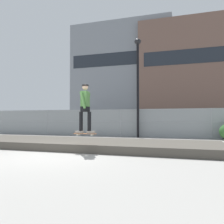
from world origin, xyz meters
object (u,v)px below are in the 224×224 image
object	(u,v)px
skateboard	(85,134)
parked_car_near	(70,123)
skater	(85,105)
street_lamp	(138,75)
parked_car_far	(217,124)
parked_car_mid	(146,123)

from	to	relation	value
skateboard	parked_car_near	size ratio (longest dim) A/B	0.18
skater	parked_car_near	size ratio (longest dim) A/B	0.38
street_lamp	skater	bearing A→B (deg)	-93.33
street_lamp	parked_car_far	bearing A→B (deg)	37.27
parked_car_near	skater	bearing A→B (deg)	-59.81
skater	street_lamp	distance (m)	7.69
parked_car_near	skateboard	bearing A→B (deg)	-59.81
skateboard	parked_car_near	xyz separation A→B (m)	(-6.29, 10.81, 0.15)
parked_car_near	parked_car_far	xyz separation A→B (m)	(11.85, 0.41, 0.00)
skateboard	parked_car_near	distance (m)	12.51
skateboard	street_lamp	xyz separation A→B (m)	(0.42, 7.31, 3.34)
parked_car_near	parked_car_far	size ratio (longest dim) A/B	1.00
street_lamp	parked_car_near	distance (m)	8.22
street_lamp	parked_car_far	distance (m)	7.20
street_lamp	parked_car_far	world-z (taller)	street_lamp
skateboard	parked_car_near	bearing A→B (deg)	120.19
street_lamp	parked_car_mid	bearing A→B (deg)	91.47
street_lamp	skateboard	bearing A→B (deg)	-93.33
skater	street_lamp	bearing A→B (deg)	86.67
skateboard	street_lamp	bearing A→B (deg)	86.67
skater	parked_car_mid	bearing A→B (deg)	88.26
parked_car_mid	parked_car_far	distance (m)	5.23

